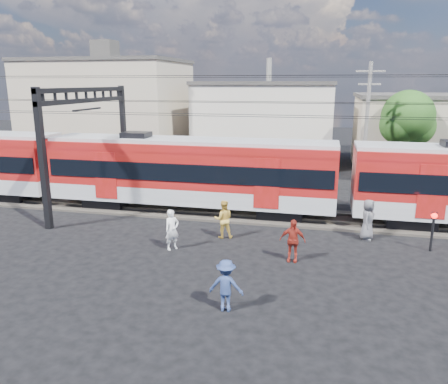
{
  "coord_description": "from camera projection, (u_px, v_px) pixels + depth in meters",
  "views": [
    {
      "loc": [
        3.38,
        -15.03,
        7.2
      ],
      "look_at": [
        -1.24,
        5.0,
        2.03
      ],
      "focal_mm": 35.0,
      "sensor_mm": 36.0,
      "label": 1
    }
  ],
  "objects": [
    {
      "name": "ground",
      "position": [
        226.0,
        276.0,
        16.69
      ],
      "size": [
        120.0,
        120.0,
        0.0
      ],
      "primitive_type": "plane",
      "color": "black",
      "rests_on": "ground"
    },
    {
      "name": "track_bed",
      "position": [
        258.0,
        215.0,
        24.24
      ],
      "size": [
        70.0,
        3.4,
        0.12
      ],
      "primitive_type": "cube",
      "color": "#2D2823",
      "rests_on": "ground"
    },
    {
      "name": "rail_near",
      "position": [
        256.0,
        217.0,
        23.5
      ],
      "size": [
        70.0,
        0.12,
        0.12
      ],
      "primitive_type": "cube",
      "color": "#59544C",
      "rests_on": "track_bed"
    },
    {
      "name": "rail_far",
      "position": [
        260.0,
        209.0,
        24.92
      ],
      "size": [
        70.0,
        0.12,
        0.12
      ],
      "primitive_type": "cube",
      "color": "#59544C",
      "rests_on": "track_bed"
    },
    {
      "name": "commuter_train",
      "position": [
        194.0,
        171.0,
        24.46
      ],
      "size": [
        50.3,
        3.08,
        4.17
      ],
      "color": "black",
      "rests_on": "ground"
    },
    {
      "name": "catenary",
      "position": [
        109.0,
        120.0,
        24.88
      ],
      "size": [
        70.0,
        9.3,
        7.52
      ],
      "color": "black",
      "rests_on": "ground"
    },
    {
      "name": "building_west",
      "position": [
        109.0,
        110.0,
        41.94
      ],
      "size": [
        14.28,
        10.2,
        9.3
      ],
      "color": "tan",
      "rests_on": "ground"
    },
    {
      "name": "building_midwest",
      "position": [
        268.0,
        121.0,
        41.75
      ],
      "size": [
        12.24,
        12.24,
        7.3
      ],
      "color": "beige",
      "rests_on": "ground"
    },
    {
      "name": "utility_pole_mid",
      "position": [
        366.0,
        125.0,
        28.46
      ],
      "size": [
        1.8,
        0.24,
        8.5
      ],
      "color": "slate",
      "rests_on": "ground"
    },
    {
      "name": "tree_near",
      "position": [
        410.0,
        120.0,
        30.65
      ],
      "size": [
        3.82,
        3.64,
        6.72
      ],
      "color": "#382619",
      "rests_on": "ground"
    },
    {
      "name": "pedestrian_a",
      "position": [
        172.0,
        230.0,
        19.2
      ],
      "size": [
        0.76,
        0.78,
        1.82
      ],
      "primitive_type": "imported",
      "rotation": [
        0.0,
        0.0,
        0.85
      ],
      "color": "white",
      "rests_on": "ground"
    },
    {
      "name": "pedestrian_b",
      "position": [
        223.0,
        219.0,
        20.64
      ],
      "size": [
        1.05,
        0.92,
        1.84
      ],
      "primitive_type": "imported",
      "rotation": [
        0.0,
        0.0,
        3.42
      ],
      "color": "gold",
      "rests_on": "ground"
    },
    {
      "name": "pedestrian_c",
      "position": [
        226.0,
        285.0,
        14.01
      ],
      "size": [
        1.12,
        0.65,
        1.74
      ],
      "primitive_type": "imported",
      "rotation": [
        0.0,
        0.0,
        3.14
      ],
      "color": "navy",
      "rests_on": "ground"
    },
    {
      "name": "pedestrian_d",
      "position": [
        293.0,
        240.0,
        17.9
      ],
      "size": [
        1.07,
        0.46,
        1.81
      ],
      "primitive_type": "imported",
      "rotation": [
        0.0,
        0.0,
        -0.02
      ],
      "color": "maroon",
      "rests_on": "ground"
    },
    {
      "name": "pedestrian_e",
      "position": [
        368.0,
        220.0,
        20.42
      ],
      "size": [
        0.84,
        1.07,
        1.93
      ],
      "primitive_type": "imported",
      "rotation": [
        0.0,
        0.0,
        1.31
      ],
      "color": "#4F4F54",
      "rests_on": "ground"
    },
    {
      "name": "crossing_signal",
      "position": [
        433.0,
        224.0,
        18.88
      ],
      "size": [
        0.26,
        0.26,
        1.79
      ],
      "color": "black",
      "rests_on": "ground"
    }
  ]
}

